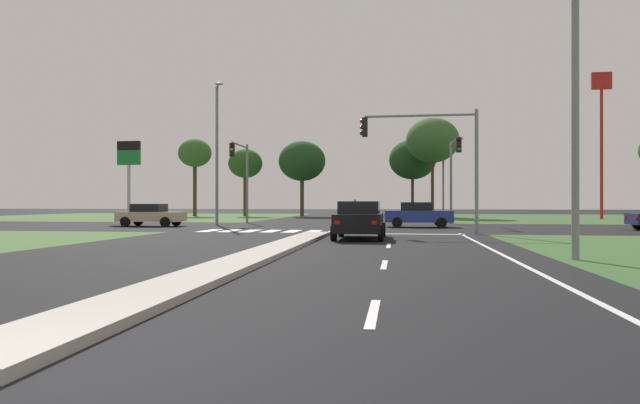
{
  "coord_description": "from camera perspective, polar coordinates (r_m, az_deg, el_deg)",
  "views": [
    {
      "loc": [
        3.85,
        -4.14,
        1.52
      ],
      "look_at": [
        -1.42,
        32.69,
        1.59
      ],
      "focal_mm": 30.92,
      "sensor_mm": 36.0,
      "label": 1
    }
  ],
  "objects": [
    {
      "name": "traffic_signal_far_right",
      "position": [
        39.02,
        13.67,
        3.76
      ],
      "size": [
        0.32,
        5.57,
        5.96
      ],
      "color": "gray",
      "rests_on": "ground"
    },
    {
      "name": "crosswalk_bar_third",
      "position": [
        30.05,
        -7.22,
        -2.99
      ],
      "size": [
        0.7,
        2.8,
        0.01
      ],
      "primitive_type": "cube",
      "color": "silver",
      "rests_on": "ground"
    },
    {
      "name": "crosswalk_bar_second",
      "position": [
        30.37,
        -9.31,
        -2.96
      ],
      "size": [
        0.7,
        2.8,
        0.01
      ],
      "primitive_type": "cube",
      "color": "silver",
      "rests_on": "ground"
    },
    {
      "name": "crosswalk_bar_seventh",
      "position": [
        29.17,
        1.54,
        -3.08
      ],
      "size": [
        0.7,
        2.8,
        0.01
      ],
      "primitive_type": "cube",
      "color": "silver",
      "rests_on": "ground"
    },
    {
      "name": "pedestrian_at_median",
      "position": [
        46.23,
        3.65,
        -0.52
      ],
      "size": [
        0.34,
        0.34,
        1.72
      ],
      "rotation": [
        0.0,
        0.0,
        3.59
      ],
      "color": "#4C4C4C",
      "rests_on": "median_island_far"
    },
    {
      "name": "edge_line_right",
      "position": [
        16.48,
        18.68,
        -5.36
      ],
      "size": [
        0.14,
        24.0,
        0.01
      ],
      "primitive_type": "cube",
      "color": "silver",
      "rests_on": "ground"
    },
    {
      "name": "car_black_third",
      "position": [
        23.4,
        4.13,
        -1.84
      ],
      "size": [
        2.1,
        4.58,
        1.59
      ],
      "color": "black",
      "rests_on": "ground"
    },
    {
      "name": "fastfood_pole_sign",
      "position": [
        58.6,
        27.11,
        8.11
      ],
      "size": [
        1.8,
        0.4,
        13.8
      ],
      "color": "red",
      "rests_on": "ground"
    },
    {
      "name": "lane_dash_second",
      "position": [
        13.68,
        6.67,
        -6.45
      ],
      "size": [
        0.14,
        2.0,
        0.01
      ],
      "primitive_type": "cube",
      "color": "silver",
      "rests_on": "ground"
    },
    {
      "name": "fuel_price_totem",
      "position": [
        44.17,
        -19.18,
        3.83
      ],
      "size": [
        1.8,
        0.24,
        6.2
      ],
      "color": "silver",
      "rests_on": "ground"
    },
    {
      "name": "crosswalk_bar_fifth",
      "position": [
        29.52,
        -2.9,
        -3.04
      ],
      "size": [
        0.7,
        2.8,
        0.01
      ],
      "primitive_type": "cube",
      "color": "silver",
      "rests_on": "ground"
    },
    {
      "name": "median_island_near",
      "position": [
        15.69,
        -6.13,
        -5.4
      ],
      "size": [
        1.2,
        22.0,
        0.14
      ],
      "primitive_type": "cube",
      "color": "#ADA89E",
      "rests_on": "ground"
    },
    {
      "name": "ground_plane",
      "position": [
        34.39,
        1.71,
        -2.63
      ],
      "size": [
        200.0,
        200.0,
        0.0
      ],
      "primitive_type": "plane",
      "color": "black"
    },
    {
      "name": "traffic_signal_far_left",
      "position": [
        41.02,
        -8.09,
        3.46
      ],
      "size": [
        0.32,
        4.16,
        5.99
      ],
      "color": "gray",
      "rests_on": "ground"
    },
    {
      "name": "treeline_fourth",
      "position": [
        58.83,
        11.56,
        6.25
      ],
      "size": [
        5.5,
        5.5,
        10.39
      ],
      "color": "#423323",
      "rests_on": "ground"
    },
    {
      "name": "crosswalk_bar_fourth",
      "position": [
        29.76,
        -5.08,
        -3.02
      ],
      "size": [
        0.7,
        2.8,
        0.01
      ],
      "primitive_type": "cube",
      "color": "silver",
      "rests_on": "ground"
    },
    {
      "name": "crosswalk_bar_sixth",
      "position": [
        29.32,
        -0.69,
        -3.06
      ],
      "size": [
        0.7,
        2.8,
        0.01
      ],
      "primitive_type": "cube",
      "color": "silver",
      "rests_on": "ground"
    },
    {
      "name": "treeline_third",
      "position": [
        62.81,
        -1.87,
        4.23
      ],
      "size": [
        5.33,
        5.33,
        8.56
      ],
      "color": "#423323",
      "rests_on": "ground"
    },
    {
      "name": "crosswalk_bar_near",
      "position": [
        30.74,
        -11.36,
        -2.92
      ],
      "size": [
        0.7,
        2.8,
        0.01
      ],
      "primitive_type": "cube",
      "color": "silver",
      "rests_on": "ground"
    },
    {
      "name": "treeline_fifth",
      "position": [
        62.96,
        9.55,
        4.34
      ],
      "size": [
        5.26,
        5.26,
        8.65
      ],
      "color": "#423323",
      "rests_on": "ground"
    },
    {
      "name": "treeline_near",
      "position": [
        66.02,
        -12.82,
        4.88
      ],
      "size": [
        3.85,
        3.85,
        8.99
      ],
      "color": "#423323",
      "rests_on": "ground"
    },
    {
      "name": "car_beige_fourth",
      "position": [
        37.5,
        -17.11,
        -1.27
      ],
      "size": [
        4.23,
        1.98,
        1.46
      ],
      "rotation": [
        0.0,
        0.0,
        -1.57
      ],
      "color": "#BCAD8E",
      "rests_on": "ground"
    },
    {
      "name": "stop_bar_near",
      "position": [
        27.18,
        8.04,
        -3.29
      ],
      "size": [
        6.4,
        0.5,
        0.01
      ],
      "primitive_type": "cube",
      "color": "silver",
      "rests_on": "ground"
    },
    {
      "name": "lane_dash_third",
      "position": [
        19.66,
        7.12,
        -4.52
      ],
      "size": [
        0.14,
        2.0,
        0.01
      ],
      "primitive_type": "cube",
      "color": "silver",
      "rests_on": "ground"
    },
    {
      "name": "traffic_signal_near_right",
      "position": [
        27.72,
        11.68,
        5.52
      ],
      "size": [
        5.77,
        0.32,
        6.08
      ],
      "color": "gray",
      "rests_on": "ground"
    },
    {
      "name": "grass_verge_far_right",
      "position": [
        62.53,
        28.41,
        -1.48
      ],
      "size": [
        35.0,
        35.0,
        0.01
      ],
      "primitive_type": "cube",
      "color": "#385B2D",
      "rests_on": "ground"
    },
    {
      "name": "treeline_second",
      "position": [
        63.66,
        -7.74,
        3.91
      ],
      "size": [
        3.89,
        3.89,
        7.7
      ],
      "color": "#423323",
      "rests_on": "ground"
    },
    {
      "name": "street_lamp_second",
      "position": [
        38.46,
        -10.6,
        5.54
      ],
      "size": [
        1.09,
        1.92,
        9.54
      ],
      "color": "gray",
      "rests_on": "ground"
    },
    {
      "name": "median_island_far",
      "position": [
        59.28,
        4.42,
        -1.5
      ],
      "size": [
        1.2,
        36.0,
        0.14
      ],
      "primitive_type": "cube",
      "color": "gray",
      "rests_on": "ground"
    },
    {
      "name": "car_blue_second",
      "position": [
        35.15,
        10.12,
        -1.28
      ],
      "size": [
        4.22,
        2.06,
        1.56
      ],
      "rotation": [
        0.0,
        0.0,
        -1.57
      ],
      "color": "navy",
      "rests_on": "ground"
    },
    {
      "name": "street_lamp_third",
      "position": [
        59.58,
        12.83,
        3.01
      ],
      "size": [
        2.18,
        0.52,
        8.47
      ],
      "color": "gray",
      "rests_on": "ground"
    },
    {
      "name": "grass_verge_far_left",
      "position": [
        65.59,
        -18.45,
        -1.42
      ],
      "size": [
        35.0,
        35.0,
        0.01
      ],
      "primitive_type": "cube",
      "color": "#476B38",
      "rests_on": "ground"
    },
    {
      "name": "lane_dash_near",
      "position": [
        7.75,
        5.51,
        -11.36
      ],
      "size": [
        0.14,
        2.0,
        0.01
      ],
      "primitive_type": "cube",
      "color": "silver",
      "rests_on": "ground"
    },
    {
      "name": "street_lamp_near",
      "position": [
        16.32,
        24.55,
        11.12
      ],
      "size": [
        1.75,
        1.51,
        8.34
      ],
      "color": "gray",
      "rests_on": "ground"
    }
  ]
}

